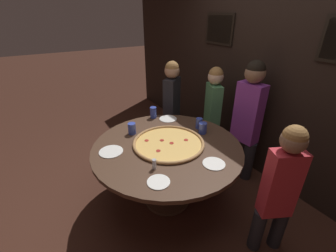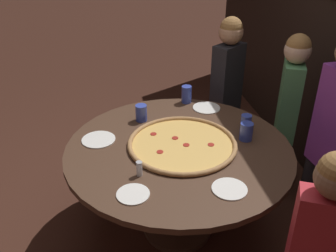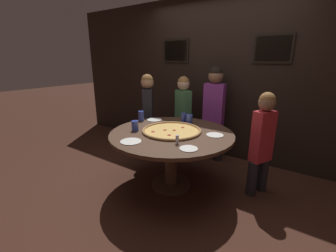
{
  "view_description": "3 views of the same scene",
  "coord_description": "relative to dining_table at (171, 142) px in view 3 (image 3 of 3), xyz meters",
  "views": [
    {
      "loc": [
        1.68,
        -1.02,
        1.97
      ],
      "look_at": [
        -0.04,
        0.04,
        0.94
      ],
      "focal_mm": 24.0,
      "sensor_mm": 36.0,
      "label": 1
    },
    {
      "loc": [
        2.08,
        -0.44,
        2.1
      ],
      "look_at": [
        -0.08,
        -0.06,
        0.86
      ],
      "focal_mm": 40.0,
      "sensor_mm": 36.0,
      "label": 2
    },
    {
      "loc": [
        1.47,
        -2.21,
        1.62
      ],
      "look_at": [
        -0.12,
        0.1,
        0.77
      ],
      "focal_mm": 24.0,
      "sensor_mm": 36.0,
      "label": 3
    }
  ],
  "objects": [
    {
      "name": "ground_plane",
      "position": [
        0.0,
        0.0,
        -0.6
      ],
      "size": [
        24.0,
        24.0,
        0.0
      ],
      "primitive_type": "plane",
      "color": "#422319"
    },
    {
      "name": "back_wall",
      "position": [
        0.0,
        1.37,
        0.7
      ],
      "size": [
        6.4,
        0.08,
        2.6
      ],
      "color": "black",
      "rests_on": "ground_plane"
    },
    {
      "name": "dining_table",
      "position": [
        0.0,
        0.0,
        0.0
      ],
      "size": [
        1.53,
        1.53,
        0.74
      ],
      "color": "#4C3323",
      "rests_on": "ground_plane"
    },
    {
      "name": "giant_pizza",
      "position": [
        -0.02,
        0.03,
        0.15
      ],
      "size": [
        0.74,
        0.74,
        0.03
      ],
      "color": "#EAB75B",
      "rests_on": "dining_table"
    },
    {
      "name": "drink_cup_near_right",
      "position": [
        -0.67,
        0.2,
        0.21
      ],
      "size": [
        0.08,
        0.08,
        0.14
      ],
      "primitive_type": "cylinder",
      "color": "#384CB7",
      "rests_on": "dining_table"
    },
    {
      "name": "drink_cup_beside_pizza",
      "position": [
        -0.13,
        0.52,
        0.2
      ],
      "size": [
        0.08,
        0.08,
        0.12
      ],
      "primitive_type": "cylinder",
      "color": "#384CB7",
      "rests_on": "dining_table"
    },
    {
      "name": "drink_cup_far_left",
      "position": [
        -0.42,
        -0.21,
        0.2
      ],
      "size": [
        0.09,
        0.09,
        0.13
      ],
      "primitive_type": "cylinder",
      "color": "#384CB7",
      "rests_on": "dining_table"
    },
    {
      "name": "drink_cup_centre_back",
      "position": [
        -0.02,
        0.48,
        0.2
      ],
      "size": [
        0.09,
        0.09,
        0.13
      ],
      "primitive_type": "cylinder",
      "color": "#384CB7",
      "rests_on": "dining_table"
    },
    {
      "name": "white_plate_beside_cup",
      "position": [
        0.44,
        -0.35,
        0.14
      ],
      "size": [
        0.19,
        0.19,
        0.01
      ],
      "primitive_type": "cylinder",
      "color": "white",
      "rests_on": "dining_table"
    },
    {
      "name": "white_plate_far_back",
      "position": [
        -0.18,
        -0.53,
        0.14
      ],
      "size": [
        0.23,
        0.23,
        0.01
      ],
      "primitive_type": "cylinder",
      "color": "white",
      "rests_on": "dining_table"
    },
    {
      "name": "white_plate_right_side",
      "position": [
        0.49,
        0.19,
        0.14
      ],
      "size": [
        0.2,
        0.2,
        0.01
      ],
      "primitive_type": "cylinder",
      "color": "white",
      "rests_on": "dining_table"
    },
    {
      "name": "white_plate_left_side",
      "position": [
        -0.53,
        0.34,
        0.14
      ],
      "size": [
        0.22,
        0.22,
        0.01
      ],
      "primitive_type": "cylinder",
      "color": "white",
      "rests_on": "dining_table"
    },
    {
      "name": "condiment_shaker",
      "position": [
        0.27,
        -0.3,
        0.18
      ],
      "size": [
        0.04,
        0.04,
        0.1
      ],
      "color": "silver",
      "rests_on": "dining_table"
    },
    {
      "name": "diner_side_right",
      "position": [
        0.97,
        0.47,
        0.11
      ],
      "size": [
        0.24,
        0.33,
        1.26
      ],
      "rotation": [
        0.0,
        0.0,
        -2.02
      ],
      "color": "#232328",
      "rests_on": "ground_plane"
    },
    {
      "name": "diner_far_right",
      "position": [
        0.09,
        1.08,
        0.25
      ],
      "size": [
        0.38,
        0.23,
        1.51
      ],
      "rotation": [
        0.0,
        0.0,
        -3.06
      ],
      "color": "#232328",
      "rests_on": "ground_plane"
    },
    {
      "name": "diner_centre_back",
      "position": [
        -0.43,
        0.99,
        0.16
      ],
      "size": [
        0.36,
        0.25,
        1.35
      ],
      "rotation": [
        0.0,
        0.0,
        2.73
      ],
      "color": "#232328",
      "rests_on": "ground_plane"
    },
    {
      "name": "diner_side_left",
      "position": [
        -0.89,
        0.62,
        0.18
      ],
      "size": [
        0.3,
        0.35,
        1.38
      ],
      "rotation": [
        0.0,
        0.0,
        2.18
      ],
      "color": "#232328",
      "rests_on": "ground_plane"
    }
  ]
}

